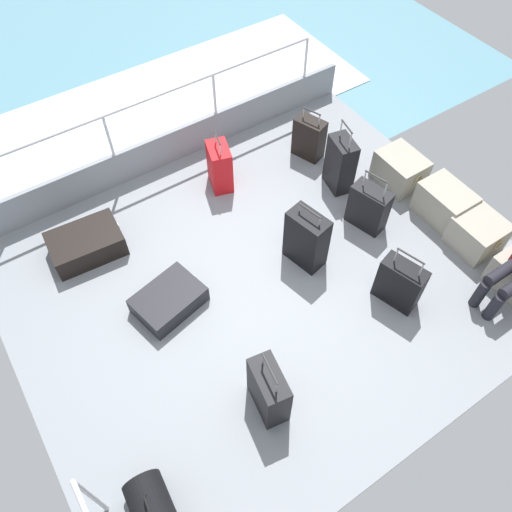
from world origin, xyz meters
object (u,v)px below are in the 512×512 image
object	(u,v)px
suitcase_1	(306,239)
suitcase_5	(86,244)
cargo_crate_1	(444,203)
suitcase_4	(340,164)
suitcase_3	(269,390)
suitcase_0	(368,208)
cargo_crate_0	(400,170)
suitcase_2	(309,138)
suitcase_8	(220,167)
suitcase_7	(400,283)
suitcase_6	(169,300)
cargo_crate_2	(477,234)

from	to	relation	value
suitcase_1	suitcase_5	bearing A→B (deg)	-125.77
cargo_crate_1	suitcase_4	bearing A→B (deg)	-146.65
suitcase_3	suitcase_0	bearing A→B (deg)	118.17
cargo_crate_0	suitcase_2	world-z (taller)	suitcase_2
suitcase_2	suitcase_1	bearing A→B (deg)	-38.19
suitcase_2	suitcase_3	xyz separation A→B (m)	(2.45, -2.29, 0.03)
suitcase_4	suitcase_5	xyz separation A→B (m)	(-0.72, -2.94, -0.21)
cargo_crate_0	suitcase_8	bearing A→B (deg)	-122.25
suitcase_1	suitcase_3	world-z (taller)	suitcase_1
suitcase_5	suitcase_7	world-z (taller)	suitcase_7
suitcase_5	suitcase_7	bearing A→B (deg)	46.01
cargo_crate_0	suitcase_6	xyz separation A→B (m)	(0.03, -3.18, -0.09)
cargo_crate_2	cargo_crate_1	bearing A→B (deg)	178.82
cargo_crate_0	suitcase_4	world-z (taller)	suitcase_4
cargo_crate_2	suitcase_4	size ratio (longest dim) A/B	0.58
suitcase_4	suitcase_8	distance (m)	1.43
suitcase_0	suitcase_3	bearing A→B (deg)	-61.83
cargo_crate_0	suitcase_4	distance (m)	0.77
suitcase_0	suitcase_2	xyz separation A→B (m)	(-1.30, 0.15, -0.00)
suitcase_4	suitcase_6	bearing A→B (deg)	-81.08
suitcase_7	suitcase_8	distance (m)	2.49
suitcase_8	cargo_crate_1	bearing A→B (deg)	45.33
suitcase_4	suitcase_8	bearing A→B (deg)	-124.08
suitcase_6	suitcase_4	bearing A→B (deg)	98.92
suitcase_7	suitcase_4	bearing A→B (deg)	161.66
cargo_crate_1	cargo_crate_2	bearing A→B (deg)	-1.18
suitcase_3	suitcase_7	size ratio (longest dim) A/B	1.02
cargo_crate_1	suitcase_7	distance (m)	1.35
suitcase_1	suitcase_3	xyz separation A→B (m)	(1.13, -1.25, -0.04)
cargo_crate_2	suitcase_0	distance (m)	1.21
suitcase_5	suitcase_4	bearing A→B (deg)	76.28
cargo_crate_2	suitcase_0	size ratio (longest dim) A/B	0.69
cargo_crate_0	suitcase_2	distance (m)	1.18
cargo_crate_1	suitcase_0	bearing A→B (deg)	-115.68
suitcase_0	suitcase_5	distance (m)	3.14
suitcase_4	suitcase_7	bearing A→B (deg)	-18.34
suitcase_0	suitcase_7	world-z (taller)	suitcase_0
suitcase_2	suitcase_3	distance (m)	3.35
suitcase_4	cargo_crate_2	bearing A→B (deg)	23.57
suitcase_1	suitcase_7	bearing A→B (deg)	26.94
suitcase_4	suitcase_2	bearing A→B (deg)	177.44
suitcase_0	suitcase_5	xyz separation A→B (m)	(-1.38, -2.82, -0.14)
suitcase_4	suitcase_7	xyz separation A→B (m)	(1.61, -0.53, -0.07)
suitcase_3	suitcase_2	bearing A→B (deg)	136.92
suitcase_0	suitcase_3	world-z (taller)	suitcase_3
suitcase_1	suitcase_5	world-z (taller)	suitcase_1
cargo_crate_1	suitcase_6	bearing A→B (deg)	-101.59
suitcase_1	cargo_crate_2	bearing A→B (deg)	62.23
suitcase_5	suitcase_1	bearing A→B (deg)	54.23
suitcase_1	suitcase_6	xyz separation A→B (m)	(-0.28, -1.51, -0.24)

